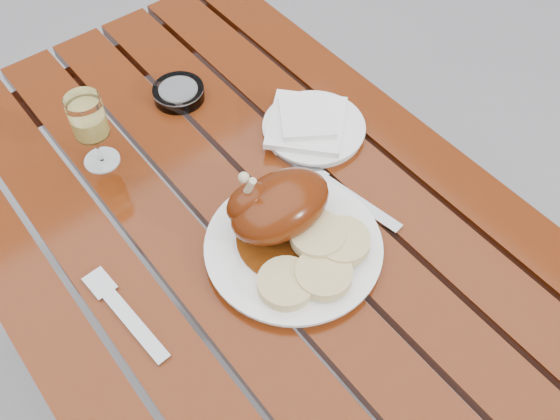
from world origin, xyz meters
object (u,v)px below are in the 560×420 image
at_px(side_plate, 314,128).
at_px(ashtray, 179,93).
at_px(table, 248,316).
at_px(wine_glass, 92,132).
at_px(dinner_plate, 293,247).

xyz_separation_m(side_plate, ashtray, (-0.15, 0.23, 0.00)).
height_order(table, ashtray, ashtray).
relative_size(side_plate, ashtray, 1.92).
distance_m(table, ashtray, 0.50).
relative_size(table, wine_glass, 7.98).
xyz_separation_m(wine_glass, ashtray, (0.20, 0.05, -0.06)).
xyz_separation_m(dinner_plate, side_plate, (0.20, 0.18, -0.00)).
bearing_deg(wine_glass, side_plate, -27.38).
distance_m(side_plate, ashtray, 0.28).
distance_m(dinner_plate, ashtray, 0.42).
distance_m(wine_glass, side_plate, 0.40).
bearing_deg(table, wine_glass, 116.77).
relative_size(wine_glass, ashtray, 1.51).
bearing_deg(ashtray, wine_glass, -164.94).
height_order(side_plate, ashtray, ashtray).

